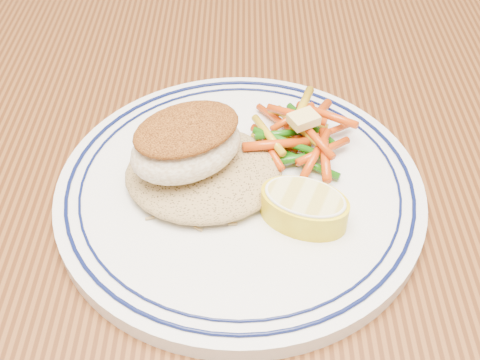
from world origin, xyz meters
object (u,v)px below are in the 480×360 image
fish_fillet (186,143)px  vegetable_pile (299,134)px  lemon_wedge (304,206)px  plate (240,189)px  rice_pilaf (203,170)px  dining_table (229,252)px

fish_fillet → vegetable_pile: size_ratio=0.98×
lemon_wedge → fish_fillet: bearing=155.1°
vegetable_pile → plate: bearing=-137.2°
rice_pilaf → lemon_wedge: size_ratio=1.56×
vegetable_pile → lemon_wedge: size_ratio=1.41×
rice_pilaf → fish_fillet: fish_fillet is taller
plate → lemon_wedge: lemon_wedge is taller
dining_table → plate: 0.11m
fish_fillet → lemon_wedge: (0.09, -0.04, -0.03)m
plate → lemon_wedge: size_ratio=3.68×
rice_pilaf → vegetable_pile: 0.09m
plate → fish_fillet: size_ratio=2.67×
fish_fillet → lemon_wedge: fish_fillet is taller
plate → vegetable_pile: 0.07m
dining_table → vegetable_pile: 0.14m
plate → vegetable_pile: size_ratio=2.61×
rice_pilaf → vegetable_pile: bearing=28.1°
rice_pilaf → lemon_wedge: lemon_wedge is taller
lemon_wedge → plate: bearing=142.4°
vegetable_pile → lemon_wedge: vegetable_pile is taller
rice_pilaf → fish_fillet: 0.03m
dining_table → fish_fillet: fish_fillet is taller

